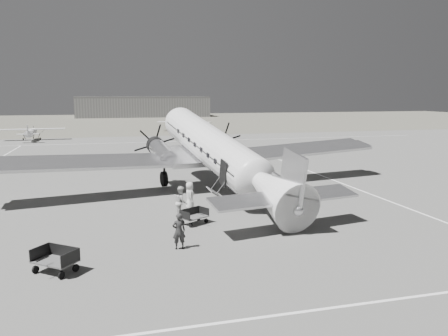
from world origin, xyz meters
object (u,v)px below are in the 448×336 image
dc3_airliner (217,153)px  ground_crew (179,231)px  hangar_main (143,107)px  passenger (190,196)px  baggage_cart_near (194,217)px  light_plane_right (183,126)px  ramp_agent (181,202)px  baggage_cart_far (55,261)px  light_plane_left (31,134)px

dc3_airliner → ground_crew: 11.68m
hangar_main → dc3_airliner: bearing=-91.8°
hangar_main → passenger: size_ratio=23.85×
ground_crew → baggage_cart_near: bearing=-113.7°
dc3_airliner → light_plane_right: (6.52, 54.01, -1.81)m
hangar_main → dc3_airliner: (-3.61, -116.44, -0.37)m
hangar_main → baggage_cart_near: size_ratio=28.14×
passenger → light_plane_right: bearing=-5.9°
baggage_cart_near → ramp_agent: 1.57m
ground_crew → baggage_cart_far: bearing=13.1°
hangar_main → ramp_agent: (-7.08, -121.97, -2.37)m
dc3_airliner → baggage_cart_far: bearing=-138.0°
light_plane_left → ground_crew: (14.77, -54.29, -0.20)m
dc3_airliner → ground_crew: bearing=-122.0°
light_plane_right → passenger: 58.70m
dc3_airliner → baggage_cart_near: dc3_airliner is taller
light_plane_right → dc3_airliner: bearing=-68.7°
baggage_cart_near → passenger: size_ratio=0.85×
dc3_airliner → ground_crew: size_ratio=18.13×
baggage_cart_near → light_plane_right: bearing=51.3°
light_plane_right → ramp_agent: size_ratio=5.79×
hangar_main → ramp_agent: bearing=-93.3°
light_plane_left → light_plane_right: bearing=19.6°
light_plane_left → light_plane_right: light_plane_right is taller
hangar_main → baggage_cart_near: hangar_main is taller
light_plane_left → baggage_cart_near: size_ratio=6.74×
light_plane_right → baggage_cart_near: light_plane_right is taller
baggage_cart_far → passenger: passenger is taller
light_plane_left → ground_crew: bearing=-77.1°
hangar_main → light_plane_left: hangar_main is taller
dc3_airliner → passenger: size_ratio=17.45×
passenger → baggage_cart_far: bearing=142.7°
baggage_cart_near → ground_crew: size_ratio=0.88×
passenger → dc3_airliner: bearing=-30.9°
baggage_cart_near → baggage_cart_far: size_ratio=0.85×
ramp_agent → passenger: bearing=-17.9°
ramp_agent → dc3_airliner: bearing=-23.5°
light_plane_right → ground_crew: bearing=-71.4°
passenger → ground_crew: bearing=168.7°
light_plane_left → baggage_cart_far: size_ratio=5.72×
light_plane_left → ramp_agent: 51.65m
ramp_agent → ground_crew: bearing=178.1°
ramp_agent → passenger: (0.78, 1.57, -0.05)m
ground_crew → ramp_agent: (0.93, 5.08, 0.08)m
light_plane_left → light_plane_right: size_ratio=0.93×
baggage_cart_far → passenger: (6.91, 8.11, 0.38)m
ground_crew → ramp_agent: size_ratio=0.91×
ground_crew → dc3_airliner: bearing=-115.0°
light_plane_left → baggage_cart_far: (9.57, -55.74, -0.55)m
baggage_cart_far → ground_crew: size_ratio=1.04×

